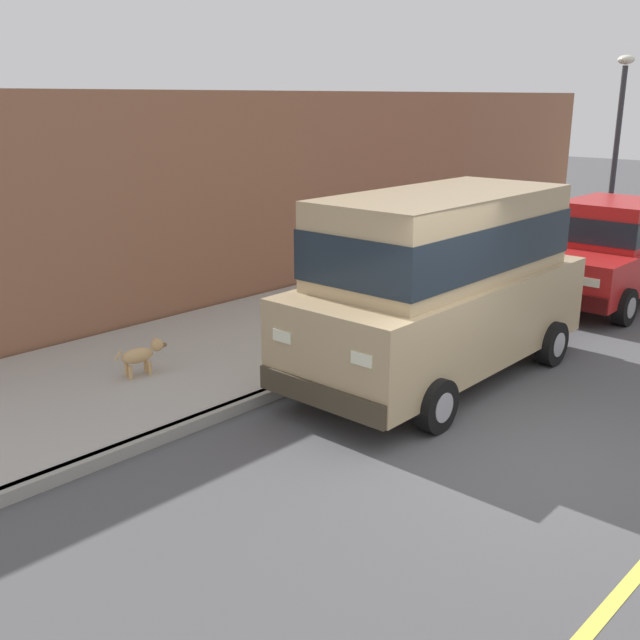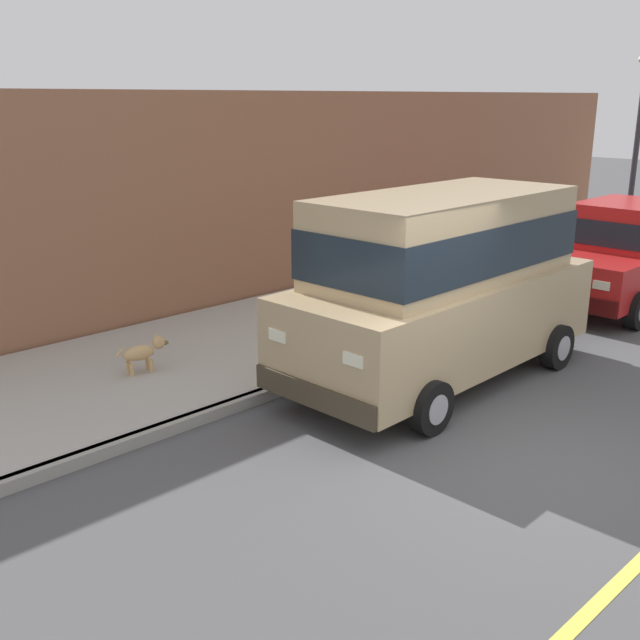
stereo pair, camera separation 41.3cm
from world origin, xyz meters
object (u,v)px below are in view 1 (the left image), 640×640
street_lamp (618,133)px  dog_tan (142,354)px  car_red_hatchback (608,250)px  car_tan_van (441,278)px

street_lamp → dog_tan: bearing=-96.1°
car_red_hatchback → dog_tan: (-2.73, -8.30, -0.55)m
car_tan_van → street_lamp: 9.12m
car_tan_van → street_lamp: (-1.43, 8.88, 1.51)m
dog_tan → street_lamp: bearing=83.9°
car_tan_van → dog_tan: 4.09m
car_red_hatchback → street_lamp: bearing=112.7°
car_tan_van → car_red_hatchback: car_tan_van is taller
dog_tan → car_tan_van: bearing=47.5°
dog_tan → street_lamp: (1.26, 11.81, 2.48)m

